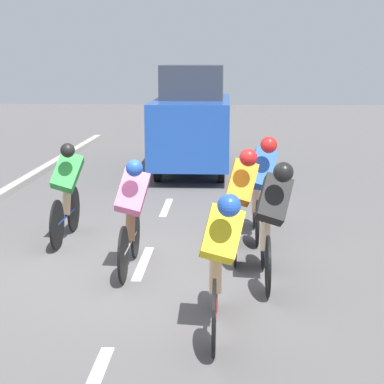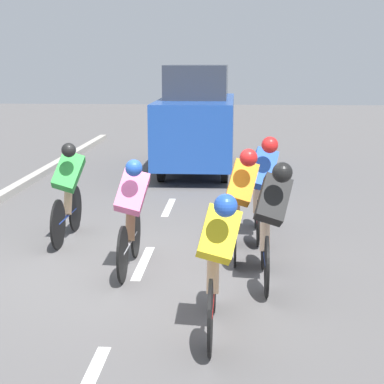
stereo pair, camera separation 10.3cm
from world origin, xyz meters
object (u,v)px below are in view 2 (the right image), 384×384
(cyclist_orange, at_px, (240,199))
(cyclist_black, at_px, (271,219))
(cyclist_green, at_px, (68,190))
(support_car, at_px, (197,120))
(cyclist_pink, at_px, (131,212))
(cyclist_yellow, at_px, (217,260))
(cyclist_blue, at_px, (262,183))

(cyclist_orange, bearing_deg, cyclist_black, 108.76)
(cyclist_green, distance_m, support_car, 6.32)
(cyclist_black, distance_m, cyclist_orange, 1.08)
(cyclist_black, xyz_separation_m, cyclist_pink, (1.69, -0.36, -0.04))
(support_car, bearing_deg, cyclist_pink, 87.19)
(cyclist_yellow, distance_m, cyclist_black, 1.57)
(cyclist_blue, xyz_separation_m, cyclist_orange, (0.32, 0.96, -0.03))
(cyclist_orange, height_order, support_car, support_car)
(cyclist_black, bearing_deg, cyclist_yellow, 68.18)
(cyclist_green, bearing_deg, cyclist_yellow, 125.80)
(cyclist_green, bearing_deg, support_car, -103.64)
(cyclist_yellow, bearing_deg, support_car, -85.39)
(cyclist_pink, distance_m, cyclist_orange, 1.49)
(cyclist_black, xyz_separation_m, cyclist_orange, (0.35, -1.02, 0.01))
(cyclist_yellow, relative_size, cyclist_blue, 1.04)
(cyclist_orange, bearing_deg, cyclist_blue, -108.42)
(cyclist_yellow, height_order, cyclist_green, cyclist_green)
(cyclist_pink, distance_m, cyclist_blue, 2.32)
(cyclist_pink, bearing_deg, cyclist_black, 167.84)
(cyclist_orange, relative_size, support_car, 0.36)
(cyclist_black, bearing_deg, cyclist_pink, -12.16)
(cyclist_black, relative_size, cyclist_orange, 1.04)
(cyclist_green, bearing_deg, cyclist_orange, 165.95)
(cyclist_black, bearing_deg, cyclist_blue, -89.19)
(cyclist_black, height_order, support_car, support_car)
(cyclist_black, distance_m, support_car, 7.89)
(cyclist_pink, relative_size, support_car, 0.38)
(cyclist_yellow, relative_size, cyclist_orange, 1.08)
(cyclist_green, height_order, support_car, support_car)
(cyclist_yellow, height_order, cyclist_black, cyclist_black)
(cyclist_yellow, bearing_deg, cyclist_pink, -58.64)
(cyclist_blue, relative_size, support_car, 0.37)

